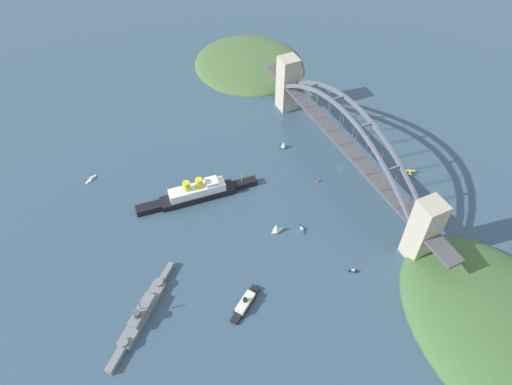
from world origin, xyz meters
name	(u,v)px	position (x,y,z in m)	size (l,w,h in m)	color
ground_plane	(341,169)	(0.00, 0.00, 0.00)	(1400.00, 1400.00, 0.00)	#334C60
harbor_arch_bridge	(345,144)	(0.00, 0.00, 28.28)	(258.12, 16.65, 63.58)	#ADA38E
headland_east_shore	(251,65)	(180.48, -1.23, 0.00)	(124.06, 115.01, 16.17)	#476638
ocean_liner	(197,193)	(21.79, 120.81, 5.82)	(18.42, 98.60, 20.05)	black
naval_cruiser	(142,314)	(-60.28, 190.24, 3.28)	(60.43, 61.86, 17.92)	slate
harbor_ferry_steamer	(245,303)	(-81.91, 126.87, 2.46)	(21.83, 27.86, 8.02)	black
seaplane_taxiing_near_bridge	(410,172)	(-29.70, -48.63, 2.01)	(7.82, 8.57, 4.85)	#B7B7B2
small_boat_0	(353,271)	(-90.95, 48.14, 0.88)	(4.44, 6.60, 2.48)	black
small_boat_1	(284,145)	(44.85, 31.04, 3.73)	(4.96, 6.98, 7.87)	#2D6B3D
small_boat_2	(276,228)	(-36.17, 80.29, 4.50)	(5.37, 9.29, 9.70)	silver
small_boat_3	(301,229)	(-42.52, 62.26, 0.89)	(9.88, 1.95, 2.51)	#234C8C
small_boat_4	(91,179)	(79.32, 192.85, 0.73)	(7.89, 10.56, 2.06)	silver
channel_marker_buoy	(319,180)	(-4.33, 24.37, 1.12)	(2.20, 2.20, 2.75)	red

